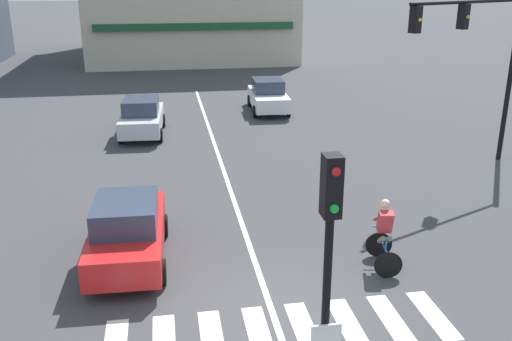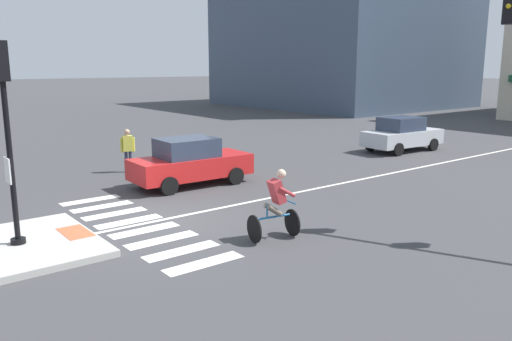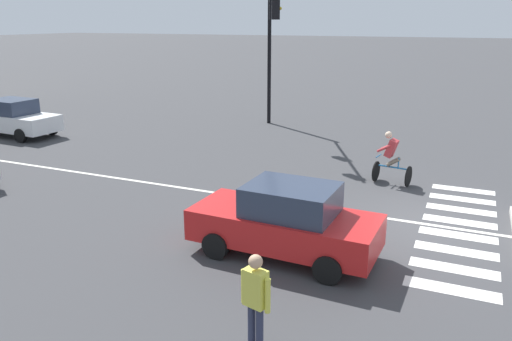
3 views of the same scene
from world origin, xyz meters
TOP-DOWN VIEW (x-y plane):
  - ground_plane at (0.00, 0.00)m, footprint 300.00×300.00m
  - signal_pole at (0.00, -3.49)m, footprint 0.44×0.38m
  - crosswalk_stripe_c at (-1.39, -0.64)m, footprint 0.44×1.80m
  - crosswalk_stripe_d at (-0.46, -0.64)m, footprint 0.44×1.80m
  - crosswalk_stripe_e at (0.46, -0.64)m, footprint 0.44×1.80m
  - crosswalk_stripe_f at (1.39, -0.64)m, footprint 0.44×1.80m
  - crosswalk_stripe_g at (2.32, -0.64)m, footprint 0.44×1.80m
  - crosswalk_stripe_h at (3.24, -0.64)m, footprint 0.44×1.80m
  - lane_centre_line at (-0.05, 10.00)m, footprint 0.14×28.00m
  - traffic_light_mast at (8.79, 7.99)m, footprint 5.30×2.54m
  - car_red_westbound_near at (-3.11, 2.84)m, footprint 1.95×4.15m
  - car_silver_westbound_distant at (-3.04, 14.56)m, footprint 2.02×4.19m
  - car_white_eastbound_distant at (3.27, 18.12)m, footprint 1.99×4.18m
  - cyclist at (2.97, 1.56)m, footprint 0.83×1.18m

SIDE VIEW (x-z plane):
  - ground_plane at x=0.00m, z-range 0.00..0.00m
  - crosswalk_stripe_c at x=-1.39m, z-range 0.00..0.01m
  - crosswalk_stripe_d at x=-0.46m, z-range 0.00..0.01m
  - crosswalk_stripe_e at x=0.46m, z-range 0.00..0.01m
  - crosswalk_stripe_f at x=1.39m, z-range 0.00..0.01m
  - crosswalk_stripe_g at x=2.32m, z-range 0.00..0.01m
  - crosswalk_stripe_h at x=3.24m, z-range 0.00..0.01m
  - lane_centre_line at x=-0.05m, z-range 0.00..0.01m
  - car_red_westbound_near at x=-3.11m, z-range -0.01..1.63m
  - car_silver_westbound_distant at x=-3.04m, z-range -0.01..1.63m
  - car_white_eastbound_distant at x=3.27m, z-range -0.01..1.63m
  - cyclist at x=2.97m, z-range 0.03..1.71m
  - signal_pole at x=0.00m, z-range 0.61..5.03m
  - traffic_light_mast at x=8.79m, z-range 1.26..7.38m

